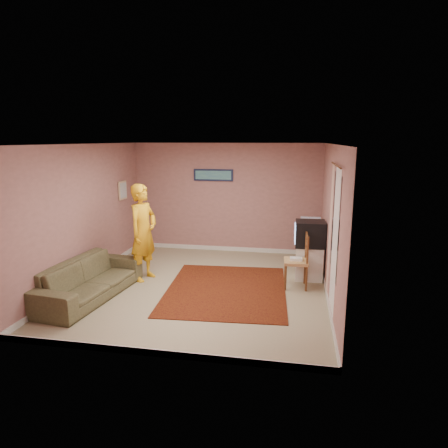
% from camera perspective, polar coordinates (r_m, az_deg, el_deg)
% --- Properties ---
extents(ground, '(5.00, 5.00, 0.00)m').
position_cam_1_polar(ground, '(7.52, -3.11, -8.89)').
color(ground, gray).
rests_on(ground, ground).
extents(wall_back, '(4.50, 0.02, 2.60)m').
position_cam_1_polar(wall_back, '(9.58, 0.28, 3.72)').
color(wall_back, '#A46E6C').
rests_on(wall_back, ground).
extents(wall_front, '(4.50, 0.02, 2.60)m').
position_cam_1_polar(wall_front, '(4.84, -10.19, -4.77)').
color(wall_front, '#A46E6C').
rests_on(wall_front, ground).
extents(wall_left, '(0.02, 5.00, 2.60)m').
position_cam_1_polar(wall_left, '(7.99, -19.12, 1.39)').
color(wall_left, '#A46E6C').
rests_on(wall_left, ground).
extents(wall_right, '(0.02, 5.00, 2.60)m').
position_cam_1_polar(wall_right, '(6.99, 15.01, 0.21)').
color(wall_right, '#A46E6C').
rests_on(wall_right, ground).
extents(ceiling, '(4.50, 5.00, 0.02)m').
position_cam_1_polar(ceiling, '(7.03, -3.35, 11.33)').
color(ceiling, white).
rests_on(ceiling, wall_back).
extents(baseboard_back, '(4.50, 0.02, 0.10)m').
position_cam_1_polar(baseboard_back, '(9.82, 0.26, -3.52)').
color(baseboard_back, silver).
rests_on(baseboard_back, ground).
extents(baseboard_front, '(4.50, 0.02, 0.10)m').
position_cam_1_polar(baseboard_front, '(5.34, -9.63, -17.70)').
color(baseboard_front, silver).
rests_on(baseboard_front, ground).
extents(baseboard_left, '(0.02, 5.00, 0.10)m').
position_cam_1_polar(baseboard_left, '(8.29, -18.47, -7.13)').
color(baseboard_left, silver).
rests_on(baseboard_left, ground).
extents(baseboard_right, '(0.02, 5.00, 0.10)m').
position_cam_1_polar(baseboard_right, '(7.34, 14.39, -9.39)').
color(baseboard_right, silver).
rests_on(baseboard_right, ground).
extents(window, '(0.01, 1.10, 1.50)m').
position_cam_1_polar(window, '(6.08, 15.66, -0.11)').
color(window, black).
rests_on(window, wall_right).
extents(curtain_sheer, '(0.01, 0.75, 2.10)m').
position_cam_1_polar(curtain_sheer, '(5.98, 15.55, -2.28)').
color(curtain_sheer, white).
rests_on(curtain_sheer, wall_right).
extents(curtain_floral, '(0.01, 0.35, 2.10)m').
position_cam_1_polar(curtain_floral, '(6.66, 14.91, -0.81)').
color(curtain_floral, beige).
rests_on(curtain_floral, wall_right).
extents(curtain_rod, '(0.02, 1.40, 0.02)m').
position_cam_1_polar(curtain_rod, '(5.97, 15.71, 8.10)').
color(curtain_rod, brown).
rests_on(curtain_rod, wall_right).
extents(picture_back, '(0.95, 0.04, 0.28)m').
position_cam_1_polar(picture_back, '(9.54, -1.54, 7.01)').
color(picture_back, '#141A38').
rests_on(picture_back, wall_back).
extents(picture_left, '(0.04, 0.38, 0.42)m').
position_cam_1_polar(picture_left, '(9.35, -14.26, 4.69)').
color(picture_left, '#D0B58F').
rests_on(picture_left, wall_left).
extents(area_rug, '(2.30, 2.80, 0.01)m').
position_cam_1_polar(area_rug, '(7.35, 0.32, -9.32)').
color(area_rug, black).
rests_on(area_rug, ground).
extents(tv_cabinet, '(0.52, 0.47, 0.66)m').
position_cam_1_polar(tv_cabinet, '(7.99, 12.04, -5.38)').
color(tv_cabinet, white).
rests_on(tv_cabinet, ground).
extents(crt_tv, '(0.59, 0.52, 0.49)m').
position_cam_1_polar(crt_tv, '(7.84, 12.18, -1.36)').
color(crt_tv, black).
rests_on(crt_tv, tv_cabinet).
extents(chair_a, '(0.45, 0.44, 0.52)m').
position_cam_1_polar(chair_a, '(8.96, 12.20, -1.84)').
color(chair_a, tan).
rests_on(chair_a, ground).
extents(dvd_player, '(0.38, 0.29, 0.06)m').
position_cam_1_polar(dvd_player, '(8.97, 12.19, -2.24)').
color(dvd_player, '#B7B7BC').
rests_on(dvd_player, chair_a).
extents(blue_throw, '(0.44, 0.05, 0.46)m').
position_cam_1_polar(blue_throw, '(9.10, 12.22, -0.42)').
color(blue_throw, '#8EA9E8').
rests_on(blue_throw, chair_a).
extents(chair_b, '(0.45, 0.47, 0.55)m').
position_cam_1_polar(chair_b, '(7.42, 10.28, -4.36)').
color(chair_b, tan).
rests_on(chair_b, ground).
extents(game_console, '(0.23, 0.17, 0.05)m').
position_cam_1_polar(game_console, '(7.44, 10.26, -4.93)').
color(game_console, silver).
rests_on(game_console, chair_b).
extents(sofa, '(1.11, 2.30, 0.65)m').
position_cam_1_polar(sofa, '(7.30, -18.76, -7.50)').
color(sofa, brown).
rests_on(sofa, ground).
extents(person, '(0.62, 0.78, 1.86)m').
position_cam_1_polar(person, '(7.80, -11.46, -1.19)').
color(person, gold).
rests_on(person, ground).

